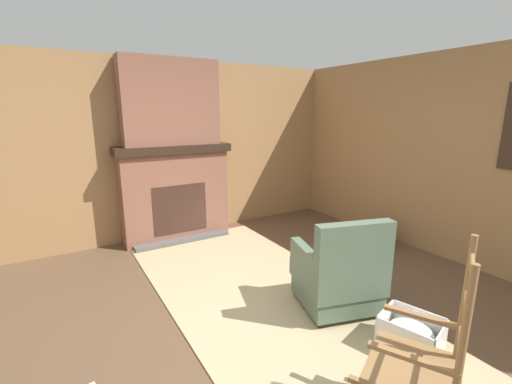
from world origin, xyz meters
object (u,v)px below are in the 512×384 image
at_px(firewood_stack, 372,235).
at_px(decorative_plate_on_mantel, 171,135).
at_px(rocking_chair, 421,374).
at_px(laundry_basket, 411,334).
at_px(armchair, 339,276).
at_px(oil_lamp_vase, 139,140).
at_px(storage_case, 205,139).

xyz_separation_m(firewood_stack, decorative_plate_on_mantel, (-1.76, -2.23, 1.36)).
xyz_separation_m(rocking_chair, laundry_basket, (-0.46, 0.62, -0.27)).
bearing_deg(firewood_stack, armchair, -59.22).
distance_m(rocking_chair, laundry_basket, 0.82).
height_order(rocking_chair, oil_lamp_vase, oil_lamp_vase).
bearing_deg(rocking_chair, storage_case, -33.00).
xyz_separation_m(rocking_chair, storage_case, (-3.85, 0.39, 1.01)).
distance_m(laundry_basket, storage_case, 3.63).
distance_m(armchair, firewood_stack, 1.83).
height_order(rocking_chair, firewood_stack, rocking_chair).
bearing_deg(storage_case, laundry_basket, 3.87).
bearing_deg(laundry_basket, storage_case, -176.13).
bearing_deg(rocking_chair, armchair, -52.09).
bearing_deg(laundry_basket, decorative_plate_on_mantel, -167.75).
bearing_deg(laundry_basket, rocking_chair, -53.15).
height_order(armchair, laundry_basket, armchair).
bearing_deg(laundry_basket, armchair, -174.13).
height_order(firewood_stack, oil_lamp_vase, oil_lamp_vase).
bearing_deg(storage_case, armchair, 3.33).
bearing_deg(firewood_stack, oil_lamp_vase, -123.11).
distance_m(rocking_chair, storage_case, 4.00).
height_order(armchair, decorative_plate_on_mantel, decorative_plate_on_mantel).
bearing_deg(firewood_stack, rocking_chair, -45.01).
bearing_deg(oil_lamp_vase, firewood_stack, 56.89).
xyz_separation_m(armchair, oil_lamp_vase, (-2.67, -1.10, 1.11)).
xyz_separation_m(armchair, storage_case, (-2.67, -0.16, 1.08)).
relative_size(armchair, decorative_plate_on_mantel, 3.44).
xyz_separation_m(laundry_basket, oil_lamp_vase, (-3.38, -1.18, 1.31)).
bearing_deg(decorative_plate_on_mantel, armchair, 13.90).
distance_m(rocking_chair, decorative_plate_on_mantel, 4.02).
bearing_deg(storage_case, firewood_stack, 44.67).
bearing_deg(firewood_stack, storage_case, -135.33).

